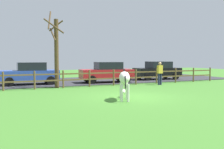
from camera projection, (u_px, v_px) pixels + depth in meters
ground_plane at (130, 96)px, 13.25m from camera, size 60.00×60.00×0.00m
parking_asphalt at (76, 81)px, 21.68m from camera, size 28.00×7.40×0.05m
paddock_fence at (89, 77)px, 17.60m from camera, size 21.43×0.11×1.13m
bare_tree at (56, 50)px, 16.93m from camera, size 1.41×1.46×4.95m
zebra at (124, 80)px, 12.02m from camera, size 1.04×1.81×1.41m
crow_on_grass at (122, 92)px, 14.00m from camera, size 0.21×0.10×0.20m
parked_car_blue at (30, 73)px, 18.69m from camera, size 4.05×1.99×1.56m
parked_car_black at (157, 70)px, 23.16m from camera, size 4.13×2.15×1.56m
parked_car_red at (107, 72)px, 20.33m from camera, size 4.15×2.20×1.56m
visitor_near_fence at (160, 72)px, 18.86m from camera, size 0.37×0.23×1.64m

